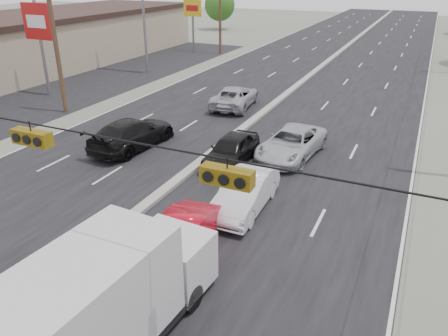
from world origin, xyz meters
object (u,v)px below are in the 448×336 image
(queue_car_a, at_px, (231,150))
(oncoming_far, at_px, (235,97))
(utility_pole_left_b, at_px, (54,36))
(tree_left_far, at_px, (220,5))
(pole_sign_mid, at_px, (38,27))
(red_sedan, at_px, (180,239))
(queue_car_b, at_px, (245,193))
(oncoming_near, at_px, (132,134))
(box_truck, at_px, (108,300))
(pole_sign_far, at_px, (193,13))
(queue_car_c, at_px, (292,144))
(utility_pole_left_c, at_px, (220,7))

(queue_car_a, relative_size, oncoming_far, 0.82)
(utility_pole_left_b, bearing_deg, tree_left_far, 101.92)
(pole_sign_mid, distance_m, red_sedan, 24.88)
(queue_car_b, xyz_separation_m, oncoming_near, (-8.19, 3.71, 0.06))
(box_truck, xyz_separation_m, oncoming_far, (-5.90, 21.38, -0.91))
(utility_pole_left_b, relative_size, pole_sign_far, 1.67)
(queue_car_b, bearing_deg, pole_sign_far, 120.23)
(pole_sign_far, distance_m, queue_car_b, 37.97)
(pole_sign_mid, bearing_deg, oncoming_near, -27.27)
(pole_sign_mid, distance_m, box_truck, 27.74)
(pole_sign_far, xyz_separation_m, box_truck, (19.49, -40.38, -2.75))
(queue_car_c, xyz_separation_m, oncoming_near, (-8.29, -2.44, 0.08))
(pole_sign_mid, xyz_separation_m, red_sedan, (20.00, -14.13, -4.41))
(box_truck, bearing_deg, queue_car_a, 103.52)
(oncoming_far, bearing_deg, queue_car_a, 105.48)
(pole_sign_mid, xyz_separation_m, box_truck, (20.49, -18.38, -3.46))
(box_truck, relative_size, queue_car_c, 1.23)
(utility_pole_left_c, bearing_deg, queue_car_b, -63.17)
(tree_left_far, xyz_separation_m, queue_car_a, (23.40, -48.20, -2.97))
(oncoming_near, bearing_deg, utility_pole_left_c, -69.71)
(tree_left_far, xyz_separation_m, oncoming_near, (17.60, -48.49, -2.90))
(utility_pole_left_c, height_order, queue_car_b, utility_pole_left_c)
(box_truck, distance_m, red_sedan, 4.38)
(box_truck, distance_m, oncoming_near, 14.29)
(utility_pole_left_b, xyz_separation_m, pole_sign_far, (-3.50, 25.00, -0.70))
(utility_pole_left_c, bearing_deg, box_truck, -68.40)
(pole_sign_far, distance_m, box_truck, 44.92)
(utility_pole_left_b, relative_size, utility_pole_left_c, 1.00)
(utility_pole_left_b, bearing_deg, queue_car_b, -23.86)
(pole_sign_far, bearing_deg, tree_left_far, 106.70)
(queue_car_b, height_order, oncoming_far, queue_car_b)
(red_sedan, distance_m, queue_car_a, 8.09)
(queue_car_b, bearing_deg, utility_pole_left_b, 154.80)
(utility_pole_left_b, distance_m, pole_sign_far, 25.25)
(pole_sign_far, height_order, red_sedan, pole_sign_far)
(pole_sign_mid, distance_m, tree_left_far, 42.32)
(red_sedan, xyz_separation_m, queue_car_c, (0.89, 10.08, 0.03))
(red_sedan, bearing_deg, queue_car_b, 73.20)
(tree_left_far, xyz_separation_m, oncoming_far, (19.59, -39.00, -2.97))
(box_truck, bearing_deg, queue_car_c, 92.20)
(utility_pole_left_b, height_order, queue_car_b, utility_pole_left_b)
(pole_sign_far, distance_m, queue_car_c, 32.98)
(utility_pole_left_c, height_order, red_sedan, utility_pole_left_c)
(red_sedan, xyz_separation_m, queue_car_b, (0.79, 3.93, 0.04))
(oncoming_near, bearing_deg, box_truck, 128.02)
(red_sedan, distance_m, queue_car_c, 10.12)
(tree_left_far, relative_size, oncoming_far, 1.14)
(utility_pole_left_c, height_order, queue_car_c, utility_pole_left_c)
(oncoming_near, distance_m, oncoming_far, 9.70)
(pole_sign_mid, relative_size, pole_sign_far, 1.17)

